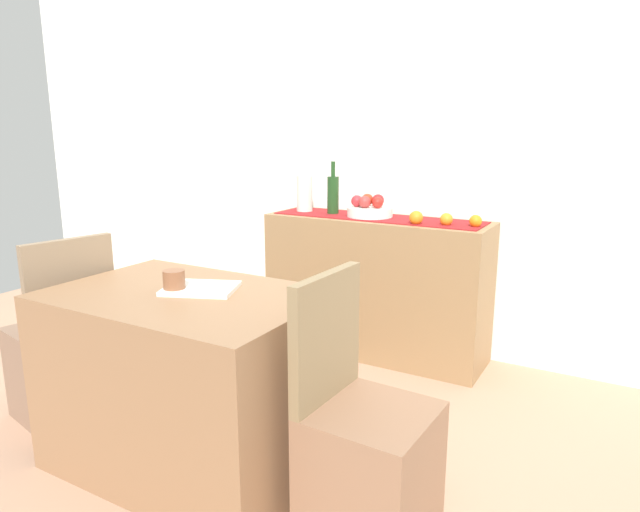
% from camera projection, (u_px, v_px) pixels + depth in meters
% --- Properties ---
extents(ground_plane, '(6.40, 6.40, 0.02)m').
position_uv_depth(ground_plane, '(283.00, 412.00, 2.81)').
color(ground_plane, tan).
rests_on(ground_plane, ground).
extents(room_wall_rear, '(6.40, 0.06, 2.70)m').
position_uv_depth(room_wall_rear, '(384.00, 132.00, 3.50)').
color(room_wall_rear, white).
rests_on(room_wall_rear, ground).
extents(sideboard_console, '(1.35, 0.42, 0.85)m').
position_uv_depth(sideboard_console, '(375.00, 286.00, 3.45)').
color(sideboard_console, olive).
rests_on(sideboard_console, ground).
extents(table_runner, '(1.27, 0.32, 0.01)m').
position_uv_depth(table_runner, '(377.00, 218.00, 3.35)').
color(table_runner, maroon).
rests_on(table_runner, sideboard_console).
extents(fruit_bowl, '(0.27, 0.27, 0.06)m').
position_uv_depth(fruit_bowl, '(370.00, 212.00, 3.37)').
color(fruit_bowl, white).
rests_on(fruit_bowl, table_runner).
extents(apple_upper, '(0.07, 0.07, 0.07)m').
position_uv_depth(apple_upper, '(357.00, 201.00, 3.37)').
color(apple_upper, red).
rests_on(apple_upper, fruit_bowl).
extents(apple_center, '(0.07, 0.07, 0.07)m').
position_uv_depth(apple_center, '(378.00, 203.00, 3.31)').
color(apple_center, red).
rests_on(apple_center, fruit_bowl).
extents(apple_rear, '(0.07, 0.07, 0.07)m').
position_uv_depth(apple_rear, '(378.00, 200.00, 3.39)').
color(apple_rear, red).
rests_on(apple_rear, fruit_bowl).
extents(apple_front, '(0.07, 0.07, 0.07)m').
position_uv_depth(apple_front, '(365.00, 202.00, 3.32)').
color(apple_front, '#A9322F').
rests_on(apple_front, fruit_bowl).
extents(apple_right, '(0.07, 0.07, 0.07)m').
position_uv_depth(apple_right, '(367.00, 200.00, 3.43)').
color(apple_right, '#B23018').
rests_on(apple_right, fruit_bowl).
extents(wine_bottle, '(0.07, 0.07, 0.33)m').
position_uv_depth(wine_bottle, '(333.00, 194.00, 3.47)').
color(wine_bottle, '#1E421C').
rests_on(wine_bottle, sideboard_console).
extents(ceramic_vase, '(0.10, 0.10, 0.23)m').
position_uv_depth(ceramic_vase, '(305.00, 194.00, 3.57)').
color(ceramic_vase, silver).
rests_on(ceramic_vase, sideboard_console).
extents(orange_loose_far, '(0.07, 0.07, 0.07)m').
position_uv_depth(orange_loose_far, '(446.00, 219.00, 3.08)').
color(orange_loose_far, orange).
rests_on(orange_loose_far, sideboard_console).
extents(orange_loose_mid, '(0.07, 0.07, 0.07)m').
position_uv_depth(orange_loose_mid, '(476.00, 221.00, 3.03)').
color(orange_loose_mid, orange).
rests_on(orange_loose_mid, sideboard_console).
extents(orange_loose_near_bowl, '(0.08, 0.08, 0.08)m').
position_uv_depth(orange_loose_near_bowl, '(416.00, 218.00, 3.11)').
color(orange_loose_near_bowl, orange).
rests_on(orange_loose_near_bowl, sideboard_console).
extents(dining_table, '(1.08, 0.72, 0.74)m').
position_uv_depth(dining_table, '(189.00, 380.00, 2.30)').
color(dining_table, '#906746').
rests_on(dining_table, ground).
extents(open_book, '(0.34, 0.30, 0.02)m').
position_uv_depth(open_book, '(201.00, 288.00, 2.24)').
color(open_book, white).
rests_on(open_book, dining_table).
extents(coffee_cup, '(0.09, 0.09, 0.09)m').
position_uv_depth(coffee_cup, '(174.00, 282.00, 2.20)').
color(coffee_cup, brown).
rests_on(coffee_cup, dining_table).
extents(chair_near_window, '(0.47, 0.47, 0.90)m').
position_uv_depth(chair_near_window, '(64.00, 364.00, 2.70)').
color(chair_near_window, '#876651').
rests_on(chair_near_window, ground).
extents(chair_by_corner, '(0.42, 0.42, 0.90)m').
position_uv_depth(chair_by_corner, '(366.00, 458.00, 1.93)').
color(chair_by_corner, '#90674C').
rests_on(chair_by_corner, ground).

